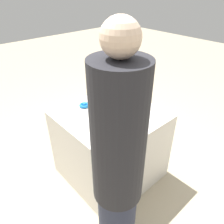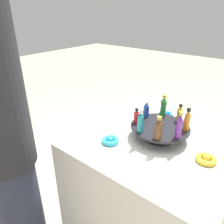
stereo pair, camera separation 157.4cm
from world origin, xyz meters
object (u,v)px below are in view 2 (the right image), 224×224
bottle_blue (146,110)px  bottle_red (136,116)px  bottle_green (163,106)px  person_figure (2,137)px  bottle_orange (187,120)px  bottle_brown (158,129)px  ribbon_bow_teal (110,140)px  ribbon_bow_blue (165,114)px  display_stand (160,130)px  bottle_gold (180,113)px  ribbon_bow_gold (206,159)px  bottle_teal (140,122)px  bottle_purple (179,126)px

bottle_blue → bottle_red: bearing=-0.7°
bottle_green → person_figure: 0.85m
bottle_orange → person_figure: size_ratio=0.08×
bottle_brown → ribbon_bow_teal: bottle_brown is taller
bottle_orange → bottle_blue: 0.24m
bottle_red → ribbon_bow_blue: bottle_red is taller
ribbon_bow_teal → display_stand: bearing=139.6°
display_stand → bottle_red: bottle_red is taller
bottle_blue → bottle_brown: (0.17, 0.17, 0.01)m
person_figure → bottle_red: bearing=5.5°
display_stand → bottle_green: (-0.12, -0.05, 0.08)m
bottle_red → ribbon_bow_blue: (-0.30, 0.03, -0.10)m
bottle_green → bottle_blue: bearing=-45.7°
bottle_gold → ribbon_bow_gold: 0.29m
bottle_orange → ribbon_bow_gold: 0.21m
bottle_brown → bottle_red: bearing=-113.2°
bottle_brown → ribbon_bow_teal: (0.09, -0.22, -0.11)m
bottle_orange → bottle_gold: bearing=-135.7°
bottle_teal → ribbon_bow_teal: size_ratio=1.34×
bottle_green → bottle_blue: 0.10m
bottle_red → bottle_purple: bearing=89.3°
bottle_green → ribbon_bow_gold: bottle_green is taller
bottle_orange → ribbon_bow_blue: bottle_orange is taller
bottle_blue → bottle_teal: bottle_teal is taller
bottle_blue → bottle_teal: size_ratio=0.75×
bottle_purple → bottle_red: bottle_purple is taller
bottle_green → bottle_red: (0.17, -0.07, -0.02)m
ribbon_bow_gold → bottle_blue: bearing=-104.6°
person_figure → ribbon_bow_blue: bearing=14.0°
bottle_orange → bottle_teal: size_ratio=0.98×
bottle_red → person_figure: person_figure is taller
bottle_teal → ribbon_bow_blue: size_ratio=1.30×
bottle_green → bottle_blue: (0.07, -0.07, -0.02)m
bottle_purple → bottle_gold: (-0.17, -0.07, -0.02)m
bottle_purple → bottle_orange: bearing=179.3°
bottle_orange → bottle_blue: bottle_orange is taller
bottle_purple → bottle_green: size_ratio=1.09×
bottle_purple → bottle_brown: bottle_purple is taller
bottle_orange → ribbon_bow_blue: (-0.21, -0.21, -0.11)m
bottle_red → ribbon_bow_teal: 0.19m
bottle_green → bottle_orange: bearing=66.8°
bottle_purple → bottle_blue: size_ratio=1.51×
bottle_brown → ribbon_bow_teal: bearing=-69.1°
person_figure → ribbon_bow_teal: bearing=1.0°
display_stand → ribbon_bow_teal: display_stand is taller
bottle_purple → bottle_orange: (-0.10, 0.00, -0.01)m
bottle_purple → bottle_blue: (-0.10, -0.24, -0.02)m
bottle_blue → bottle_brown: 0.24m
ribbon_bow_blue → ribbon_bow_teal: bearing=-10.4°
bottle_purple → bottle_brown: bearing=-45.7°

